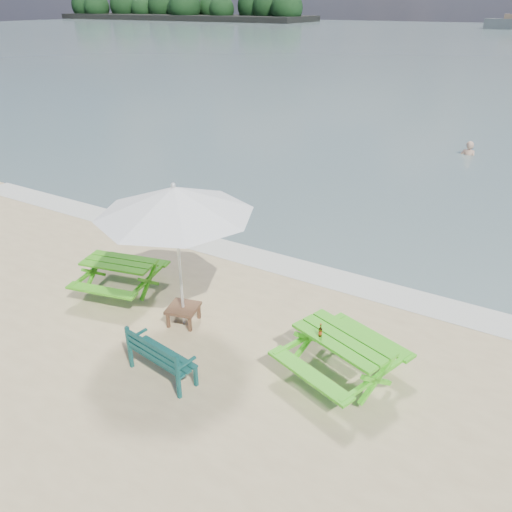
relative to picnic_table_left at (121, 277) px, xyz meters
The scene contains 9 objects.
foam_strip 3.81m from the picnic_table_left, 46.51° to the left, with size 22.00×0.90×0.01m, color silver.
island_headland 175.01m from the picnic_table_left, 127.86° to the left, with size 90.00×22.00×7.60m.
picnic_table_left is the anchor object (origin of this frame).
picnic_table_right 4.96m from the picnic_table_left, ahead, with size 2.07×2.18×0.76m.
park_bench 2.97m from the picnic_table_left, 33.22° to the right, with size 1.29×0.60×0.77m.
side_table 1.86m from the picnic_table_left, ahead, with size 0.67×0.67×0.36m.
patio_umbrella 2.82m from the picnic_table_left, ahead, with size 3.34×3.34×2.71m.
beer_bottle 4.66m from the picnic_table_left, ahead, with size 0.06×0.06×0.23m.
swimmer 15.43m from the picnic_table_left, 73.70° to the left, with size 0.63×0.42×1.70m.
Camera 1 is at (4.41, -4.48, 5.45)m, focal length 35.00 mm.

